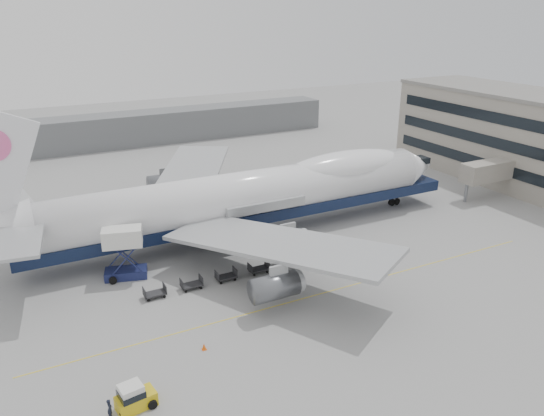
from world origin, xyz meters
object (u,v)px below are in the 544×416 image
airliner (252,195)px  catering_truck (124,250)px  ground_worker (110,409)px  baggage_tug (134,398)px

airliner → catering_truck: size_ratio=11.12×
ground_worker → baggage_tug: bearing=-82.6°
airliner → catering_truck: 18.84m
catering_truck → ground_worker: bearing=-90.2°
airliner → catering_truck: airliner is taller
catering_truck → baggage_tug: size_ratio=1.91×
ground_worker → airliner: bearing=-40.9°
airliner → ground_worker: bearing=-132.7°
airliner → ground_worker: (-24.32, -26.34, -4.80)m
baggage_tug → airliner: bearing=41.2°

